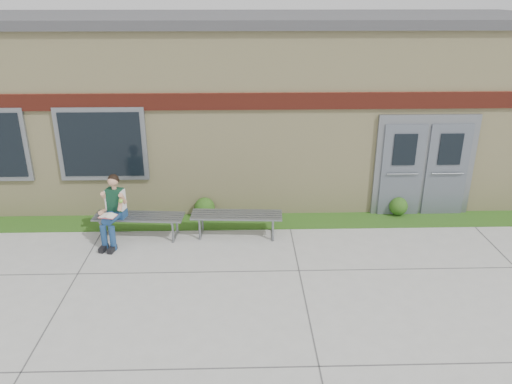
{
  "coord_description": "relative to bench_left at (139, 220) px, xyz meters",
  "views": [
    {
      "loc": [
        -0.01,
        -7.36,
        4.72
      ],
      "look_at": [
        0.25,
        1.7,
        1.07
      ],
      "focal_mm": 35.0,
      "sensor_mm": 36.0,
      "label": 1
    }
  ],
  "objects": [
    {
      "name": "ground",
      "position": [
        2.14,
        -1.96,
        -0.37
      ],
      "size": [
        80.0,
        80.0,
        0.0
      ],
      "primitive_type": "plane",
      "color": "#9E9E99",
      "rests_on": "ground"
    },
    {
      "name": "girl",
      "position": [
        -0.44,
        -0.21,
        0.36
      ],
      "size": [
        0.51,
        0.88,
        1.4
      ],
      "rotation": [
        0.0,
        0.0,
        -0.23
      ],
      "color": "navy",
      "rests_on": "ground"
    },
    {
      "name": "bench_right",
      "position": [
        2.0,
        -0.0,
        0.01
      ],
      "size": [
        1.89,
        0.62,
        0.48
      ],
      "rotation": [
        0.0,
        0.0,
        -0.06
      ],
      "color": "slate",
      "rests_on": "ground"
    },
    {
      "name": "grass_strip",
      "position": [
        2.14,
        0.64,
        -0.36
      ],
      "size": [
        16.0,
        0.8,
        0.02
      ],
      "primitive_type": "cube",
      "color": "#214C14",
      "rests_on": "ground"
    },
    {
      "name": "school_building",
      "position": [
        2.14,
        4.02,
        1.74
      ],
      "size": [
        16.2,
        6.22,
        4.2
      ],
      "color": "beige",
      "rests_on": "ground"
    },
    {
      "name": "shrub_mid",
      "position": [
        1.28,
        0.89,
        -0.12
      ],
      "size": [
        0.45,
        0.45,
        0.45
      ],
      "primitive_type": "sphere",
      "color": "#214C14",
      "rests_on": "grass_strip"
    },
    {
      "name": "shrub_east",
      "position": [
        5.63,
        0.89,
        -0.14
      ],
      "size": [
        0.42,
        0.42,
        0.42
      ],
      "primitive_type": "sphere",
      "color": "#214C14",
      "rests_on": "grass_strip"
    },
    {
      "name": "bench_left",
      "position": [
        0.0,
        0.0,
        0.0
      ],
      "size": [
        1.86,
        0.65,
        0.47
      ],
      "rotation": [
        0.0,
        0.0,
        -0.08
      ],
      "color": "slate",
      "rests_on": "ground"
    }
  ]
}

